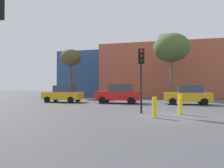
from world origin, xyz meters
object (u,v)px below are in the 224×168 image
at_px(bare_tree_0, 171,48).
at_px(bollard_yellow_0, 155,107).
at_px(parked_car_0, 63,94).
at_px(parked_car_2, 188,95).
at_px(bollard_yellow_1, 180,104).
at_px(bare_tree_1, 71,58).
at_px(parked_car_1, 119,94).
at_px(traffic_light_island, 141,66).

xyz_separation_m(bare_tree_0, bollard_yellow_0, (-1.72, -16.71, -6.18)).
height_order(parked_car_0, parked_car_2, parked_car_0).
bearing_deg(bollard_yellow_0, bollard_yellow_1, 49.64).
xyz_separation_m(bare_tree_1, bollard_yellow_1, (14.29, -16.25, -5.45)).
bearing_deg(bare_tree_0, parked_car_1, -126.02).
bearing_deg(parked_car_0, parked_car_1, -180.00).
xyz_separation_m(parked_car_1, bollard_yellow_1, (5.11, -7.59, -0.36)).
distance_m(parked_car_0, parked_car_1, 6.02).
bearing_deg(bare_tree_1, bollard_yellow_0, -54.21).
bearing_deg(parked_car_2, bare_tree_0, -82.15).
distance_m(traffic_light_island, bare_tree_1, 20.47).
height_order(parked_car_1, parked_car_2, parked_car_1).
xyz_separation_m(parked_car_0, parked_car_1, (6.02, 0.00, 0.06)).
xyz_separation_m(traffic_light_island, bollard_yellow_0, (0.82, -1.68, -2.33)).
height_order(parked_car_2, bare_tree_0, bare_tree_0).
height_order(bare_tree_0, bare_tree_1, bare_tree_0).
bearing_deg(bollard_yellow_1, parked_car_0, 145.71).
xyz_separation_m(parked_car_1, bare_tree_1, (-9.18, 8.67, 5.09)).
bearing_deg(parked_car_2, bare_tree_1, -28.96).
xyz_separation_m(parked_car_2, traffic_light_island, (-3.58, -7.55, 1.97)).
xyz_separation_m(parked_car_2, bollard_yellow_0, (-2.76, -9.23, -0.35)).
distance_m(parked_car_0, bollard_yellow_1, 13.47).
bearing_deg(bollard_yellow_1, bollard_yellow_0, -130.36).
relative_size(parked_car_0, bare_tree_1, 0.55).
xyz_separation_m(parked_car_0, bare_tree_1, (-3.16, 8.67, 5.15)).
relative_size(parked_car_2, bare_tree_0, 0.48).
height_order(parked_car_1, bollard_yellow_1, parked_car_1).
distance_m(parked_car_0, bollard_yellow_0, 13.42).
bearing_deg(bollard_yellow_1, bare_tree_0, 88.74).
height_order(parked_car_0, bollard_yellow_0, parked_car_0).
relative_size(parked_car_0, parked_car_1, 0.94).
bearing_deg(parked_car_2, parked_car_1, 0.00).
distance_m(bare_tree_1, bollard_yellow_1, 22.32).
bearing_deg(bare_tree_1, parked_car_2, -28.96).
height_order(parked_car_2, traffic_light_island, traffic_light_island).
distance_m(parked_car_1, bare_tree_1, 13.61).
relative_size(parked_car_0, bollard_yellow_1, 3.52).
bearing_deg(bare_tree_1, parked_car_1, -43.34).
distance_m(parked_car_2, traffic_light_island, 8.58).
bearing_deg(bollard_yellow_1, bare_tree_1, 131.32).
bearing_deg(parked_car_0, bollard_yellow_1, 145.71).
bearing_deg(traffic_light_island, bare_tree_1, -156.32).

